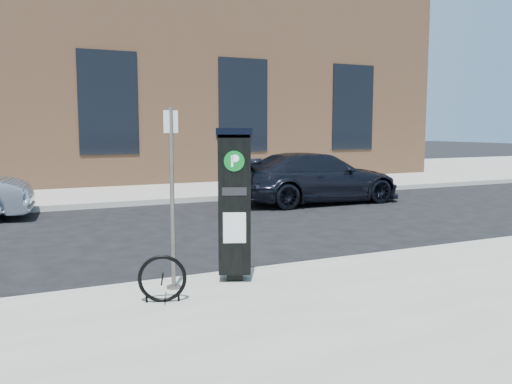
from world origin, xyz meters
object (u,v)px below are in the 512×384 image
bike_rack (162,279)px  car_dark (317,178)px  sign_pole (172,200)px  parking_kiosk (234,203)px

bike_rack → car_dark: (6.60, 7.31, 0.30)m
sign_pole → car_dark: (6.33, 6.84, -0.55)m
parking_kiosk → bike_rack: parking_kiosk is taller
sign_pole → bike_rack: size_ratio=4.04×
bike_rack → parking_kiosk: bearing=41.9°
bike_rack → car_dark: 9.86m
sign_pole → car_dark: 9.34m
sign_pole → car_dark: sign_pole is taller
car_dark → parking_kiosk: bearing=141.8°
parking_kiosk → bike_rack: (-1.13, -0.51, -0.76)m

